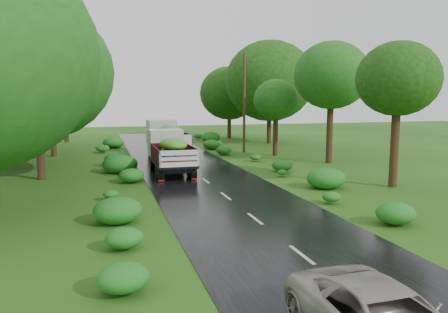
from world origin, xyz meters
name	(u,v)px	position (x,y,z in m)	size (l,w,h in m)	color
ground	(302,255)	(0.00, 0.00, 0.00)	(120.00, 120.00, 0.00)	#22470F
road	(247,212)	(0.00, 5.00, 0.01)	(6.50, 80.00, 0.02)	black
road_lines	(239,206)	(0.00, 6.00, 0.02)	(0.12, 69.60, 0.00)	#BFB78C
truck_near	(170,150)	(-1.50, 15.03, 1.44)	(2.20, 6.08, 2.55)	black
truck_far	(166,136)	(-0.50, 23.06, 1.56)	(2.67, 6.70, 2.77)	black
utility_pole	(244,102)	(6.09, 23.41, 4.21)	(1.40, 0.51, 8.17)	#382616
trees_left	(19,65)	(-10.34, 19.61, 6.69)	(7.29, 34.75, 9.38)	black
trees_right	(275,86)	(9.68, 25.42, 5.61)	(6.48, 31.70, 8.14)	black
shrubs	(198,169)	(0.00, 14.00, 0.35)	(11.90, 44.00, 0.70)	#17611B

